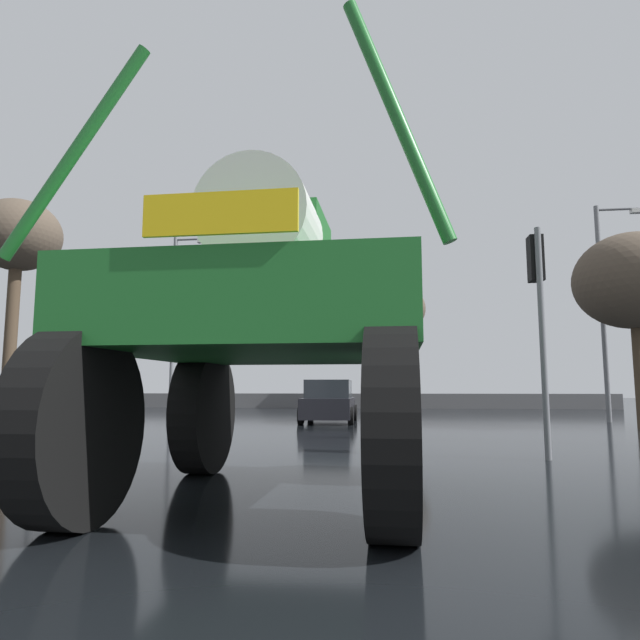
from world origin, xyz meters
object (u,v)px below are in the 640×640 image
oversize_sprayer (272,333)px  traffic_signal_near_right (538,290)px  bare_tree_right (633,281)px  streetlight_far_left (176,315)px  streetlight_far_right (606,300)px  traffic_signal_near_left (47,319)px  sedan_ahead (329,402)px  bare_tree_left (17,240)px  bare_tree_far_center (397,310)px

oversize_sprayer → traffic_signal_near_right: 5.77m
oversize_sprayer → bare_tree_right: (8.79, 11.66, 2.64)m
streetlight_far_left → streetlight_far_right: size_ratio=1.00×
oversize_sprayer → traffic_signal_near_left: bearing=54.6°
oversize_sprayer → streetlight_far_right: bearing=-30.5°
streetlight_far_left → bare_tree_right: (16.96, -5.74, 0.03)m
traffic_signal_near_left → bare_tree_right: 16.30m
traffic_signal_near_right → bare_tree_right: bare_tree_right is taller
bare_tree_right → streetlight_far_left: bearing=161.3°
traffic_signal_near_left → streetlight_far_right: size_ratio=0.44×
traffic_signal_near_left → streetlight_far_left: 13.79m
sedan_ahead → bare_tree_left: 11.48m
traffic_signal_near_left → bare_tree_right: size_ratio=0.59×
sedan_ahead → bare_tree_right: size_ratio=0.69×
sedan_ahead → traffic_signal_near_left: 11.14m
traffic_signal_near_right → oversize_sprayer: bearing=-134.9°
streetlight_far_right → oversize_sprayer: bearing=-121.3°
sedan_ahead → bare_tree_left: size_ratio=0.59×
oversize_sprayer → streetlight_far_right: (9.30, 15.30, 2.64)m
traffic_signal_near_left → bare_tree_right: (14.27, 7.65, 1.89)m
sedan_ahead → streetlight_far_left: streetlight_far_left is taller
sedan_ahead → traffic_signal_near_right: (4.88, -9.98, 2.26)m
bare_tree_left → streetlight_far_right: bearing=18.0°
streetlight_far_left → bare_tree_right: size_ratio=1.35×
streetlight_far_right → bare_tree_far_center: (-7.56, 12.10, 1.44)m
oversize_sprayer → bare_tree_left: size_ratio=0.72×
sedan_ahead → traffic_signal_near_right: bearing=-155.0°
sedan_ahead → bare_tree_right: bare_tree_right is taller
bare_tree_far_center → bare_tree_left: bearing=-122.5°
oversize_sprayer → traffic_signal_near_left: size_ratio=1.41×
traffic_signal_near_left → sedan_ahead: bearing=65.3°
oversize_sprayer → traffic_signal_near_left: 6.83m
streetlight_far_right → traffic_signal_near_left: bearing=-142.6°
sedan_ahead → oversize_sprayer: bearing=-177.5°
traffic_signal_near_right → streetlight_far_right: (5.31, 11.30, 1.51)m
sedan_ahead → streetlight_far_left: bearing=63.7°
traffic_signal_near_right → traffic_signal_near_left: bearing=180.0°
streetlight_far_right → bare_tree_far_center: 14.34m
bare_tree_right → bare_tree_far_center: (-7.04, 15.74, 1.43)m
streetlight_far_left → bare_tree_far_center: streetlight_far_left is taller
sedan_ahead → streetlight_far_right: 10.95m
bare_tree_far_center → oversize_sprayer: bearing=-93.6°
streetlight_far_right → streetlight_far_left: bearing=173.1°
oversize_sprayer → sedan_ahead: 14.06m
oversize_sprayer → traffic_signal_near_right: bearing=-44.2°
streetlight_far_right → bare_tree_right: size_ratio=1.35×
traffic_signal_near_right → bare_tree_far_center: 23.69m
traffic_signal_near_left → bare_tree_far_center: (7.23, 23.39, 3.32)m
traffic_signal_near_right → bare_tree_left: bare_tree_left is taller
sedan_ahead → traffic_signal_near_left: size_ratio=1.16×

